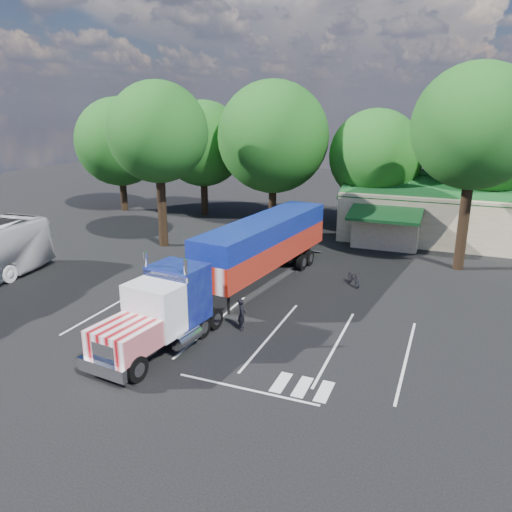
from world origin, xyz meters
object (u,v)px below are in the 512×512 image
at_px(silver_sedan, 384,236).
at_px(semi_truck, 243,256).
at_px(bicycle, 354,278).
at_px(woman, 242,314).

bearing_deg(silver_sedan, semi_truck, 168.33).
relative_size(semi_truck, silver_sedan, 4.43).
xyz_separation_m(bicycle, silver_sedan, (0.38, 10.05, 0.29)).
relative_size(woman, silver_sedan, 0.35).
height_order(semi_truck, bicycle, semi_truck).
bearing_deg(semi_truck, bicycle, 44.30).
height_order(woman, silver_sedan, woman).
distance_m(woman, silver_sedan, 19.12).
height_order(semi_truck, silver_sedan, semi_truck).
bearing_deg(bicycle, woman, -147.80).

